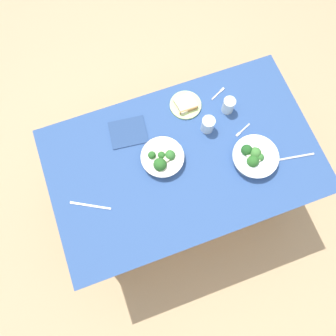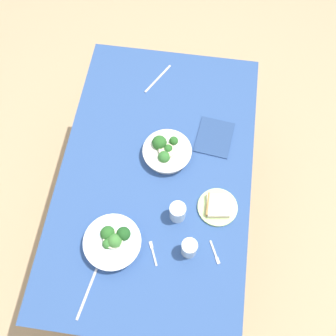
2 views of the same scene
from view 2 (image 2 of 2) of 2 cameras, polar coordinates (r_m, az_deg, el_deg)
The scene contains 12 objects.
ground_plane at distance 2.47m, azimuth -1.33°, elevation -7.81°, with size 6.00×6.00×0.00m, color tan.
dining_table at distance 1.90m, azimuth -1.71°, elevation -2.29°, with size 1.40×0.85×0.72m.
broccoli_bowl_far at distance 1.81m, azimuth -0.26°, elevation 2.39°, with size 0.22×0.22×0.09m.
broccoli_bowl_near at distance 1.67m, azimuth -7.77°, elevation -10.24°, with size 0.23×0.23×0.09m.
bread_side_plate at distance 1.74m, azimuth 6.98°, elevation -5.44°, with size 0.17×0.17×0.04m.
water_glass_center at distance 1.64m, azimuth 3.01°, elevation -11.24°, with size 0.06×0.06×0.09m, color silver.
water_glass_side at distance 1.68m, azimuth 1.37°, elevation -6.23°, with size 0.07×0.07×0.09m, color silver.
fork_by_far_bowl at distance 1.69m, azimuth 6.66°, elevation -11.89°, with size 0.09×0.05×0.00m.
fork_by_near_bowl at distance 1.68m, azimuth -2.13°, elevation -11.81°, with size 0.10×0.05×0.00m.
table_knife_left at distance 2.07m, azimuth -1.43°, elevation 12.51°, with size 0.21×0.01×0.00m, color #B7B7BC.
table_knife_right at distance 1.68m, azimuth -11.37°, elevation -17.01°, with size 0.20×0.01×0.00m, color #B7B7BC.
napkin_folded_upper at distance 1.89m, azimuth 6.57°, elevation 4.34°, with size 0.19×0.16×0.01m, color navy.
Camera 2 is at (0.73, 0.16, 2.36)m, focal length 43.15 mm.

